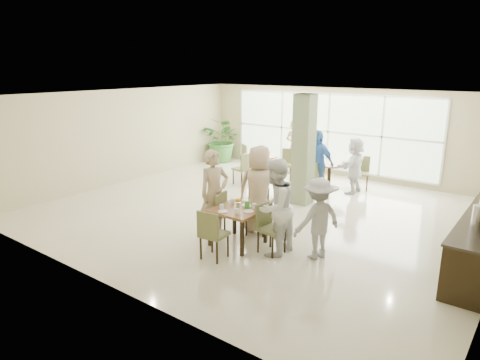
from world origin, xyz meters
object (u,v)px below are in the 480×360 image
Objects in this scene: main_table at (238,213)px; teen_right at (275,207)px; teen_far at (259,189)px; adult_b at (355,165)px; teen_standing at (318,219)px; round_table_left at (260,160)px; teen_left at (214,193)px; adult_standing at (294,147)px; round_table_right at (329,170)px; adult_a at (317,163)px; potted_plant at (223,140)px.

teen_right is at bearing 5.19° from main_table.
teen_right is at bearing 121.52° from teen_far.
adult_b reaches higher than main_table.
teen_far is 1.24× the size of teen_standing.
round_table_left is 0.62× the size of teen_left.
main_table is 0.85m from teen_right.
adult_standing reaches higher than main_table.
teen_right reaches higher than round_table_right.
adult_standing is at bearing 58.58° from round_table_left.
teen_far is at bearing -5.95° from adult_b.
teen_right reaches higher than adult_standing.
adult_a reaches higher than round_table_right.
teen_left is 4.84m from adult_b.
teen_left is at bearing 171.01° from main_table.
main_table is at bearing -50.94° from teen_standing.
teen_right is (0.81, 0.07, 0.27)m from main_table.
adult_a reaches higher than adult_b.
adult_standing is at bearing -121.77° from teen_standing.
potted_plant is 0.90× the size of teen_left.
adult_a is at bearing -102.90° from teen_far.
main_table is at bearing 113.73° from adult_standing.
teen_left is at bearing -94.27° from round_table_right.
adult_standing is (-3.50, 5.21, 0.15)m from teen_standing.
adult_b is at bearing -9.59° from potted_plant.
teen_standing is at bearing 113.96° from teen_right.
teen_standing is (1.87, -4.41, 0.21)m from round_table_right.
main_table is 0.75m from teen_left.
teen_standing is 6.28m from adult_standing.
teen_far is at bearing 116.07° from adult_standing.
adult_b reaches higher than round_table_right.
round_table_right is at bearing -166.90° from teen_right.
adult_standing is at bearing 144.42° from adult_a.
round_table_right is at bearing -132.72° from teen_standing.
main_table is 4.84m from adult_b.
potted_plant is 0.87× the size of teen_far.
teen_right is (0.87, -0.74, -0.02)m from teen_far.
teen_standing is (1.59, -0.41, -0.18)m from teen_far.
teen_right is 1.02× the size of adult_standing.
teen_left is at bearing -91.92° from teen_right.
teen_left is (4.38, -5.64, 0.09)m from potted_plant.
teen_standing is at bearing -45.39° from round_table_left.
round_table_left is 2.36m from adult_a.
teen_far is 1.20× the size of adult_b.
main_table is 0.93× the size of round_table_right.
round_table_left is at bearing -74.06° from teen_far.
main_table is 0.62× the size of teen_standing.
potted_plant is (-4.73, 0.94, 0.26)m from round_table_right.
adult_a is 0.99× the size of adult_standing.
potted_plant is at bearing 1.79° from adult_standing.
adult_b is at bearing 57.75° from adult_a.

